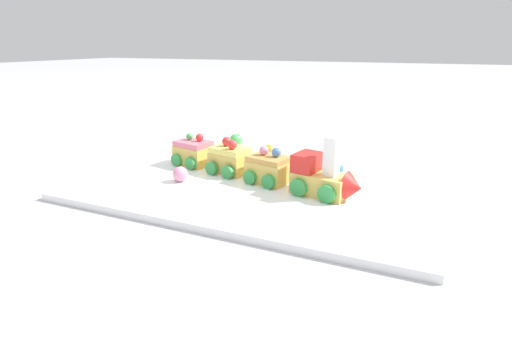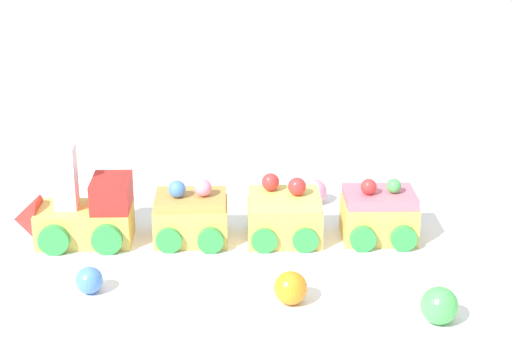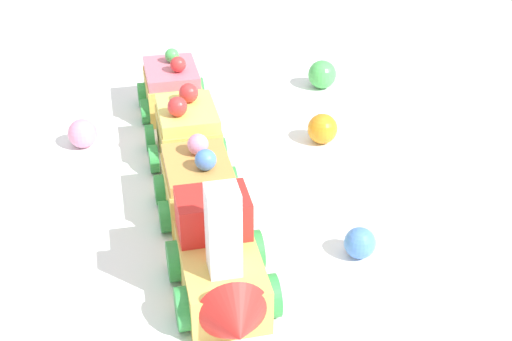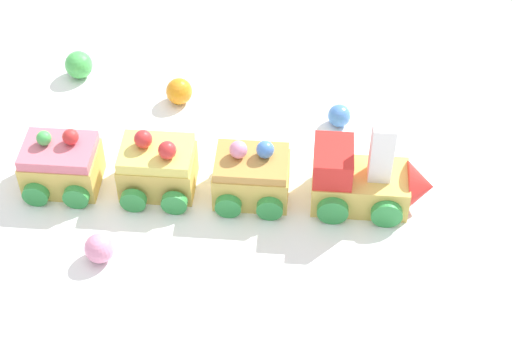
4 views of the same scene
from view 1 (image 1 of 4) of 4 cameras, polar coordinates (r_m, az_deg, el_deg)
ground_plane at (r=0.74m, az=1.17°, el=-1.75°), size 10.00×10.00×0.00m
display_board at (r=0.74m, az=1.17°, el=-1.31°), size 0.61×0.46×0.01m
cake_train_locomotive at (r=0.65m, az=9.83°, el=-1.16°), size 0.12×0.08×0.10m
cake_car_caramel at (r=0.71m, az=1.85°, el=0.22°), size 0.08×0.08×0.06m
cake_car_lemon at (r=0.76m, az=-3.80°, el=1.50°), size 0.08×0.08×0.07m
cake_car_strawberry at (r=0.82m, az=-8.87°, el=2.51°), size 0.08×0.08×0.06m
gumball_blue at (r=0.76m, az=11.57°, el=0.24°), size 0.02×0.02×0.02m
gumball_green at (r=0.96m, az=-2.86°, el=4.36°), size 0.03×0.03×0.03m
gumball_pink at (r=0.72m, az=-10.77°, el=-0.50°), size 0.03×0.03×0.03m
gumball_orange at (r=0.86m, az=1.80°, el=2.79°), size 0.03×0.03×0.03m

